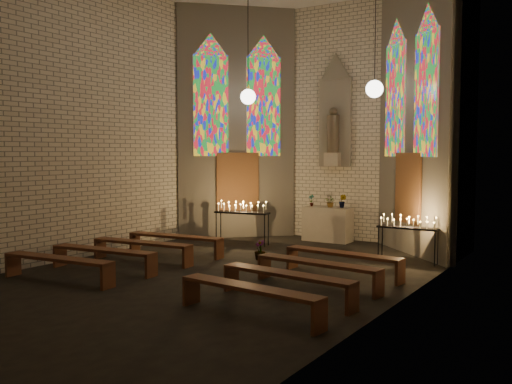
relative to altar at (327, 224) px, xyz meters
The scene contains 17 objects.
floor 5.47m from the altar, 90.00° to the right, with size 12.00×12.00×0.00m, color black.
room 3.83m from the altar, 90.00° to the right, with size 8.22×12.43×7.00m.
altar is the anchor object (origin of this frame).
flower_vase_left 0.87m from the altar, behind, with size 0.19×0.13×0.35m, color #4C723F.
flower_vase_center 0.68m from the altar, ahead, with size 0.31×0.27×0.34m, color #4C723F.
flower_vase_right 0.83m from the altar, 10.91° to the left, with size 0.22×0.18×0.40m, color #4C723F.
aisle_flower_pot 3.54m from the altar, 92.17° to the right, with size 0.27×0.27×0.48m, color #4C723F.
votive_stand_left 2.62m from the altar, 133.92° to the right, with size 1.62×0.65×1.16m.
votive_stand_right 3.59m from the altar, 32.80° to the right, with size 1.44×0.34×1.06m.
pew_left_0 4.72m from the altar, 119.19° to the right, with size 2.67×0.64×0.51m.
pew_right_0 4.72m from the altar, 60.81° to the right, with size 2.67×0.64×0.51m.
pew_left_1 5.80m from the altar, 113.40° to the right, with size 2.67×0.64×0.51m.
pew_right_1 5.80m from the altar, 66.60° to the right, with size 2.67×0.64×0.51m.
pew_left_2 6.92m from the altar, 109.45° to the right, with size 2.67×0.64×0.51m.
pew_right_2 6.92m from the altar, 70.55° to the right, with size 2.67×0.64×0.51m.
pew_left_3 8.06m from the altar, 106.61° to the right, with size 2.67×0.64×0.51m.
pew_right_3 8.06m from the altar, 73.39° to the right, with size 2.67×0.64×0.51m.
Camera 1 is at (7.14, -9.70, 2.61)m, focal length 40.00 mm.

